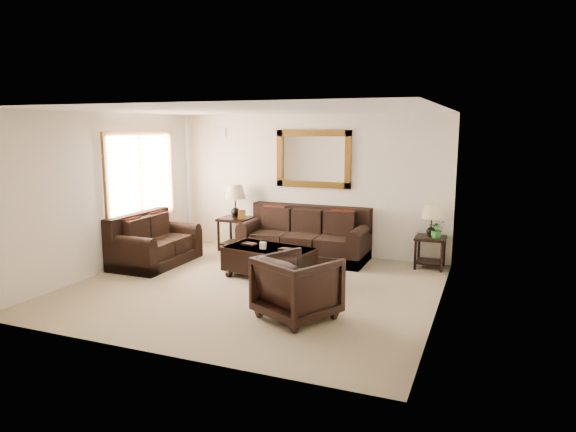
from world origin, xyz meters
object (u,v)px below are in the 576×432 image
at_px(loveseat, 153,245).
at_px(end_table_right, 431,227).
at_px(sofa, 305,240).
at_px(coffee_table, 269,259).
at_px(armchair, 297,284).
at_px(end_table_left, 236,207).

distance_m(loveseat, end_table_right, 4.98).
xyz_separation_m(sofa, end_table_right, (2.28, 0.17, 0.39)).
distance_m(end_table_right, coffee_table, 2.90).
xyz_separation_m(coffee_table, armchair, (1.10, -1.57, 0.15)).
bearing_deg(coffee_table, end_table_right, 42.05).
distance_m(sofa, loveseat, 2.81).
distance_m(end_table_left, armchair, 3.98).
xyz_separation_m(end_table_right, armchair, (-1.31, -3.12, -0.28)).
bearing_deg(sofa, coffee_table, -95.65).
relative_size(sofa, end_table_right, 2.09).
height_order(sofa, coffee_table, sofa).
xyz_separation_m(loveseat, end_table_left, (0.89, 1.53, 0.53)).
height_order(sofa, end_table_right, end_table_right).
relative_size(loveseat, end_table_right, 1.44).
distance_m(sofa, armchair, 3.11).
bearing_deg(armchair, end_table_left, -24.06).
height_order(sofa, armchair, sofa).
relative_size(end_table_left, coffee_table, 0.85).
distance_m(loveseat, armchair, 3.73).
bearing_deg(coffee_table, sofa, 93.71).
height_order(loveseat, armchair, loveseat).
bearing_deg(end_table_left, sofa, -4.62).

